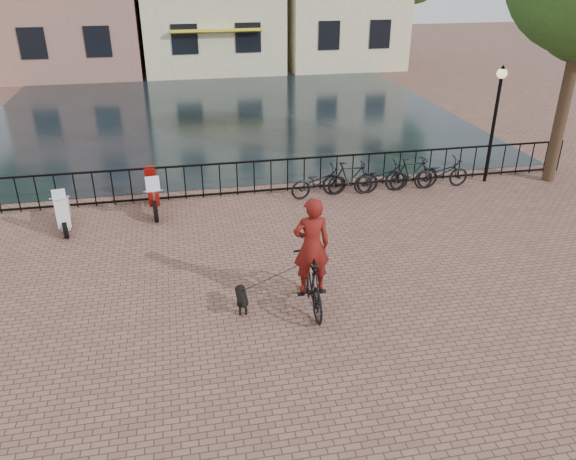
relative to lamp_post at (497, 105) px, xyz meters
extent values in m
plane|color=brown|center=(-7.20, -7.60, -2.38)|extent=(100.00, 100.00, 0.00)
plane|color=black|center=(-7.20, 9.70, -2.38)|extent=(20.00, 20.00, 0.00)
cube|color=black|center=(-7.20, 0.40, -1.38)|extent=(20.00, 0.05, 0.05)
cube|color=black|center=(-7.20, 0.40, -2.30)|extent=(20.00, 0.05, 0.05)
cube|color=gold|center=(-6.70, 17.70, 0.22)|extent=(5.00, 0.60, 0.15)
cylinder|color=black|center=(2.00, -0.30, 0.42)|extent=(0.36, 0.36, 5.60)
cylinder|color=black|center=(4.80, 19.40, 0.60)|extent=(0.36, 0.36, 5.95)
cylinder|color=black|center=(0.00, 0.00, -0.78)|extent=(0.10, 0.10, 3.20)
sphere|color=beige|center=(0.00, 0.00, 0.92)|extent=(0.30, 0.30, 0.30)
imported|color=black|center=(-6.96, -5.69, -1.77)|extent=(0.60, 2.02, 1.21)
imported|color=#60120E|center=(-6.96, -5.69, -0.81)|extent=(0.87, 0.58, 2.36)
imported|color=black|center=(-5.40, -0.20, -1.93)|extent=(1.79, 0.85, 0.90)
imported|color=black|center=(-4.45, -0.20, -1.88)|extent=(1.70, 0.60, 1.00)
imported|color=black|center=(-3.50, -0.20, -1.93)|extent=(1.75, 0.70, 0.90)
imported|color=black|center=(-2.55, -0.20, -1.88)|extent=(1.67, 0.48, 1.00)
imported|color=black|center=(-1.60, -0.20, -1.93)|extent=(1.72, 0.62, 0.90)
camera|label=1|loc=(-9.28, -14.88, 3.97)|focal=35.00mm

